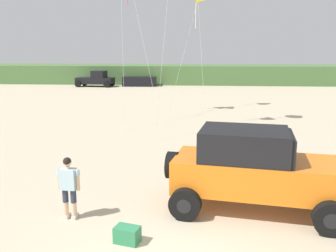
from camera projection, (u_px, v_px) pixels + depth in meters
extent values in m
cube|color=#4C703D|center=(197.00, 74.00, 51.22)|extent=(90.00, 9.69, 2.47)
cube|color=orange|center=(256.00, 175.00, 9.78)|extent=(4.63, 2.51, 0.90)
cube|color=orange|center=(322.00, 166.00, 9.32)|extent=(1.35, 1.84, 0.12)
cube|color=black|center=(244.00, 144.00, 9.69)|extent=(2.55, 2.10, 0.80)
cube|color=black|center=(291.00, 148.00, 9.42)|extent=(0.36, 1.67, 0.72)
cylinder|color=black|center=(173.00, 165.00, 10.30)|extent=(0.42, 0.81, 0.77)
cylinder|color=black|center=(317.00, 188.00, 10.47)|extent=(0.88, 0.43, 0.84)
cylinder|color=black|center=(317.00, 188.00, 10.47)|extent=(0.42, 0.38, 0.38)
cylinder|color=black|center=(331.00, 219.00, 8.51)|extent=(0.88, 0.43, 0.84)
cylinder|color=black|center=(331.00, 219.00, 8.51)|extent=(0.42, 0.38, 0.38)
cylinder|color=black|center=(198.00, 178.00, 11.28)|extent=(0.88, 0.43, 0.84)
cylinder|color=black|center=(198.00, 178.00, 11.28)|extent=(0.42, 0.38, 0.38)
cylinder|color=black|center=(185.00, 204.00, 9.32)|extent=(0.88, 0.43, 0.84)
cylinder|color=black|center=(185.00, 204.00, 9.32)|extent=(0.42, 0.38, 0.38)
cylinder|color=#DBB28E|center=(66.00, 209.00, 9.42)|extent=(0.14, 0.14, 0.49)
cylinder|color=#2D3347|center=(65.00, 195.00, 9.34)|extent=(0.15, 0.15, 0.36)
cube|color=silver|center=(67.00, 216.00, 9.50)|extent=(0.13, 0.27, 0.10)
cylinder|color=#DBB28E|center=(74.00, 210.00, 9.39)|extent=(0.14, 0.14, 0.49)
cylinder|color=#2D3347|center=(73.00, 196.00, 9.31)|extent=(0.15, 0.15, 0.36)
cube|color=silver|center=(75.00, 216.00, 9.47)|extent=(0.13, 0.27, 0.10)
cube|color=silver|center=(68.00, 179.00, 9.24)|extent=(0.42, 0.29, 0.54)
cylinder|color=#DBB28E|center=(59.00, 179.00, 9.28)|extent=(0.09, 0.09, 0.56)
cylinder|color=silver|center=(59.00, 172.00, 9.24)|extent=(0.11, 0.11, 0.16)
cylinder|color=#DBB28E|center=(78.00, 180.00, 9.20)|extent=(0.09, 0.09, 0.56)
cylinder|color=silver|center=(77.00, 173.00, 9.16)|extent=(0.11, 0.11, 0.16)
cylinder|color=#DBB28E|center=(68.00, 167.00, 9.17)|extent=(0.10, 0.10, 0.08)
sphere|color=#DBB28E|center=(67.00, 162.00, 9.14)|extent=(0.21, 0.21, 0.21)
sphere|color=black|center=(67.00, 161.00, 9.13)|extent=(0.21, 0.21, 0.21)
cube|color=#2D7F51|center=(127.00, 235.00, 8.23)|extent=(0.63, 0.49, 0.38)
cube|color=black|center=(95.00, 81.00, 45.39)|extent=(4.74, 2.26, 0.76)
cube|color=black|center=(99.00, 74.00, 45.14)|extent=(1.74, 1.92, 0.84)
cylinder|color=black|center=(112.00, 83.00, 46.19)|extent=(0.78, 0.32, 0.76)
cylinder|color=black|center=(107.00, 84.00, 44.16)|extent=(0.78, 0.32, 0.76)
cylinder|color=black|center=(84.00, 83.00, 46.78)|extent=(0.78, 0.32, 0.76)
cylinder|color=black|center=(78.00, 84.00, 44.75)|extent=(0.78, 0.32, 0.76)
cube|color=black|center=(140.00, 81.00, 45.94)|extent=(4.25, 1.82, 1.20)
cylinder|color=silver|center=(144.00, 47.00, 21.82)|extent=(2.61, 4.94, 9.05)
cylinder|color=silver|center=(200.00, 30.00, 18.52)|extent=(0.82, 2.53, 10.65)
cylinder|color=silver|center=(164.00, 45.00, 18.30)|extent=(0.56, 3.13, 9.10)
cylinder|color=white|center=(196.00, 16.00, 26.45)|extent=(0.05, 0.09, 1.83)
cylinder|color=silver|center=(183.00, 55.00, 24.57)|extent=(1.88, 5.16, 8.02)
cylinder|color=silver|center=(122.00, 34.00, 21.22)|extent=(1.04, 4.80, 10.54)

